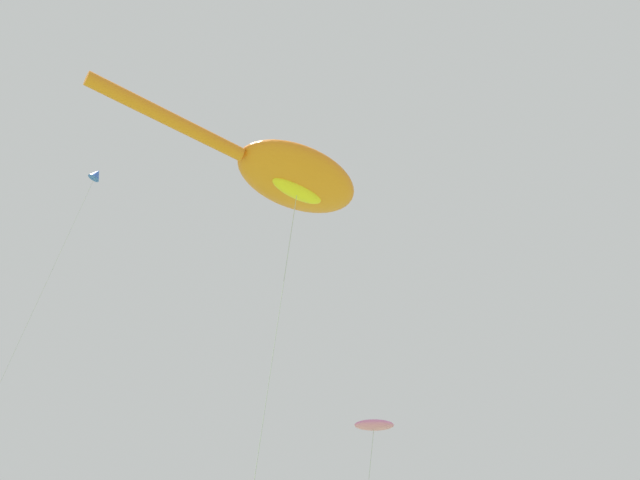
% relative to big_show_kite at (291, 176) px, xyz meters
% --- Properties ---
extents(big_show_kite, '(12.16, 3.83, 19.47)m').
position_rel_big_show_kite_xyz_m(big_show_kite, '(0.00, 0.00, 0.00)').
color(big_show_kite, orange).
rests_on(big_show_kite, ground).
extents(small_kite_tiny_distant, '(2.58, 1.39, 7.89)m').
position_rel_big_show_kite_xyz_m(small_kite_tiny_distant, '(1.97, -2.28, -10.97)').
color(small_kite_tiny_distant, pink).
rests_on(small_kite_tiny_distant, ground).
extents(small_kite_box_yellow, '(3.47, 1.14, 26.18)m').
position_rel_big_show_kite_xyz_m(small_kite_box_yellow, '(-4.46, 14.04, 6.85)').
color(small_kite_box_yellow, blue).
rests_on(small_kite_box_yellow, ground).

